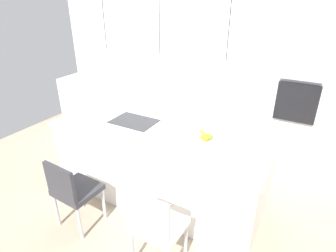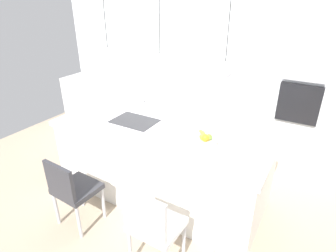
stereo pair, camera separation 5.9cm
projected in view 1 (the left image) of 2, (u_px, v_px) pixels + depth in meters
The scene contains 14 objects.
floor at pixel (161, 192), 3.72m from camera, with size 6.60×6.60×0.00m, color tan.
back_wall at pixel (213, 69), 4.46m from camera, with size 6.00×0.10×2.60m, color white.
kitchen_island at pixel (161, 161), 3.52m from camera, with size 2.62×1.10×0.95m.
sink_basin at pixel (134, 122), 3.49m from camera, with size 0.56×0.40×0.02m, color #2D2D30.
faucet at pixel (143, 105), 3.59m from camera, with size 0.02×0.17×0.22m.
fruit_bowl at pixel (205, 139), 2.96m from camera, with size 0.29×0.29×0.15m.
side_counter at pixel (91, 101), 5.60m from camera, with size 1.10×0.60×0.89m, color white.
microwave at pixel (304, 68), 3.74m from camera, with size 0.54×0.08×0.34m, color #9E9EA3.
oven at pixel (296, 103), 3.96m from camera, with size 0.56×0.08×0.56m, color black.
chair_near at pixel (73, 190), 2.98m from camera, with size 0.45×0.44×0.86m.
chair_middle at pixel (155, 224), 2.51m from camera, with size 0.46×0.42×0.91m.
pendant_light_left at pixel (107, 54), 3.29m from camera, with size 0.16×0.16×0.76m.
pendant_light_center at pixel (160, 61), 2.97m from camera, with size 0.16×0.16×0.76m.
pendant_light_right at pixel (225, 69), 2.65m from camera, with size 0.16×0.16×0.76m.
Camera 1 is at (1.53, -2.56, 2.40)m, focal length 29.79 mm.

